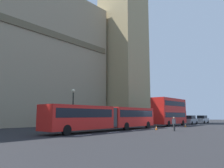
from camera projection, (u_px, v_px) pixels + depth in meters
ground_plane at (153, 129)px, 31.92m from camera, size 160.00×160.00×0.00m
lane_centre_marking at (162, 128)px, 33.89m from camera, size 34.40×0.16×0.01m
articulated_bus at (108, 116)px, 27.60m from camera, size 18.15×2.54×2.90m
double_decker_bus at (170, 111)px, 41.08m from camera, size 9.49×2.54×4.90m
sedan_lead at (190, 120)px, 48.58m from camera, size 4.40×1.86×1.85m
sedan_trailing at (202, 119)px, 55.02m from camera, size 4.40×1.86×1.85m
traffic_cone_west at (156, 128)px, 29.01m from camera, size 0.36×0.36×0.58m
traffic_cone_middle at (185, 125)px, 36.59m from camera, size 0.36×0.36×0.58m
street_lamp at (73, 106)px, 29.28m from camera, size 0.44×0.44×5.27m
pedestrian_near_cones at (174, 123)px, 27.36m from camera, size 0.36×0.42×1.69m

